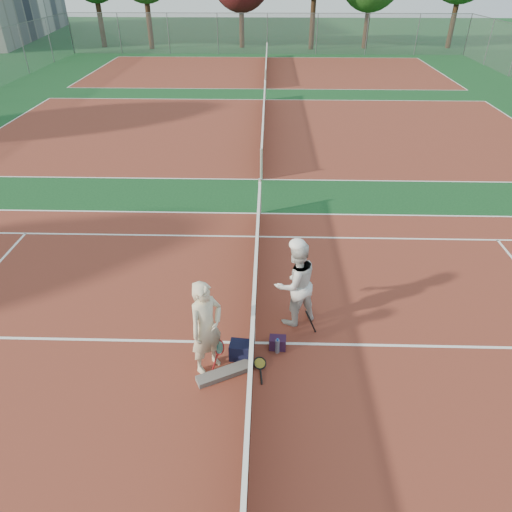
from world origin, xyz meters
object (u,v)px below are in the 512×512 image
(racket_black_held, at_px, (308,323))
(racket_spare, at_px, (260,364))
(net_main, at_px, (254,323))
(player_a, at_px, (206,328))
(water_bottle, at_px, (277,346))
(racket_red, at_px, (220,354))
(sports_bag_navy, at_px, (242,350))
(player_b, at_px, (295,283))
(sports_bag_purple, at_px, (278,343))

(racket_black_held, xyz_separation_m, racket_spare, (-0.93, -0.88, -0.24))
(net_main, bearing_deg, player_a, -141.78)
(net_main, xyz_separation_m, water_bottle, (0.45, -0.23, -0.36))
(racket_black_held, relative_size, water_bottle, 1.89)
(racket_red, bearing_deg, sports_bag_navy, -14.71)
(player_b, bearing_deg, net_main, 11.99)
(net_main, xyz_separation_m, racket_spare, (0.13, -0.58, -0.47))
(sports_bag_purple, bearing_deg, racket_red, -155.65)
(racket_spare, distance_m, water_bottle, 0.49)
(player_a, distance_m, water_bottle, 1.53)
(racket_black_held, relative_size, racket_spare, 0.94)
(player_b, relative_size, racket_spare, 3.11)
(water_bottle, bearing_deg, sports_bag_navy, -167.31)
(water_bottle, bearing_deg, racket_black_held, 41.40)
(racket_black_held, bearing_deg, sports_bag_navy, 11.92)
(player_b, distance_m, racket_black_held, 0.81)
(sports_bag_navy, bearing_deg, sports_bag_purple, 21.56)
(net_main, distance_m, water_bottle, 0.62)
(net_main, xyz_separation_m, player_a, (-0.80, -0.63, 0.42))
(net_main, distance_m, racket_spare, 0.76)
(racket_spare, bearing_deg, water_bottle, -48.40)
(racket_black_held, xyz_separation_m, sports_bag_navy, (-1.27, -0.68, -0.11))
(net_main, xyz_separation_m, racket_black_held, (1.06, 0.30, -0.23))
(racket_spare, height_order, sports_bag_purple, sports_bag_purple)
(sports_bag_purple, bearing_deg, racket_spare, -125.37)
(net_main, xyz_separation_m, racket_red, (-0.60, -0.60, -0.23))
(player_a, bearing_deg, racket_black_held, -22.01)
(net_main, relative_size, racket_spare, 18.29)
(player_b, height_order, racket_spare, player_b)
(player_b, xyz_separation_m, sports_bag_purple, (-0.34, -0.83, -0.80))
(player_b, xyz_separation_m, water_bottle, (-0.34, -0.95, -0.78))
(net_main, bearing_deg, racket_red, -135.10)
(racket_black_held, bearing_deg, player_a, 10.24)
(player_a, xyz_separation_m, sports_bag_navy, (0.58, 0.24, -0.76))
(racket_red, xyz_separation_m, racket_black_held, (1.66, 0.90, -0.00))
(player_b, height_order, sports_bag_purple, player_b)
(racket_red, relative_size, sports_bag_navy, 1.31)
(player_b, bearing_deg, player_a, 10.15)
(racket_red, xyz_separation_m, sports_bag_navy, (0.38, 0.21, -0.11))
(sports_bag_navy, xyz_separation_m, sports_bag_purple, (0.67, 0.27, -0.04))
(racket_red, bearing_deg, racket_spare, -42.59)
(player_a, relative_size, sports_bag_navy, 4.29)
(net_main, relative_size, player_a, 5.89)
(sports_bag_purple, bearing_deg, player_a, -157.88)
(player_a, height_order, sports_bag_navy, player_a)
(racket_black_held, bearing_deg, net_main, -0.51)
(net_main, relative_size, racket_black_held, 19.37)
(player_a, bearing_deg, racket_spare, -45.73)
(player_b, relative_size, sports_bag_navy, 4.29)
(sports_bag_navy, bearing_deg, net_main, 60.73)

